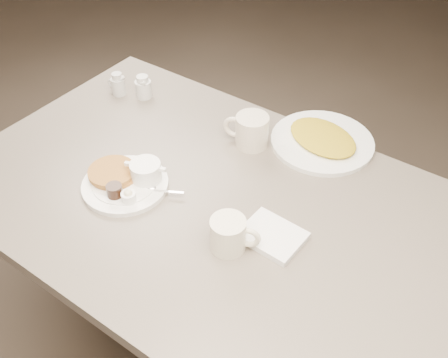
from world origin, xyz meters
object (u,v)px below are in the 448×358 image
Objects in this scene: coffee_mug_far at (251,131)px; creamer_left at (118,85)px; hash_plate at (322,140)px; main_plate at (127,179)px; coffee_mug_near at (229,234)px; diner_table at (220,243)px; creamer_right at (143,87)px.

coffee_mug_far reaches higher than creamer_left.
main_plate is at bearing -126.25° from hash_plate.
coffee_mug_near reaches higher than hash_plate.
hash_plate is (0.18, 0.13, -0.04)m from coffee_mug_far.
diner_table is at bearing -105.21° from hash_plate.
main_plate is 3.97× the size of creamer_right.
main_plate is at bearing 176.91° from coffee_mug_near.
creamer_right reaches higher than diner_table.
diner_table is 3.78× the size of hash_plate.
creamer_left is 0.09m from creamer_right.
creamer_right is at bearing -169.15° from hash_plate.
main_plate is 3.97× the size of creamer_left.
main_plate is 0.60m from hash_plate.
main_plate is 0.40m from coffee_mug_far.
diner_table is 4.72× the size of main_plate.
creamer_right is at bearing 148.51° from coffee_mug_near.
coffee_mug_far is (-0.18, 0.37, 0.00)m from coffee_mug_near.
hash_plate is at bearing 90.54° from coffee_mug_near.
creamer_left is at bearing -155.11° from creamer_right.
creamer_left is (-0.35, 0.33, 0.01)m from main_plate.
diner_table is at bearing -27.67° from creamer_right.
coffee_mug_near is at bearing -26.02° from creamer_left.
main_plate reaches higher than diner_table.
creamer_left is at bearing -167.41° from hash_plate.
creamer_left reaches higher than diner_table.
coffee_mug_far is 0.22m from hash_plate.
creamer_right is (0.08, 0.04, -0.00)m from creamer_left.
main_plate is 0.45m from creamer_right.
hash_plate is at bearing 74.79° from diner_table.
main_plate is 2.09× the size of coffee_mug_far.
creamer_left is at bearing 153.98° from coffee_mug_near.
creamer_right is (-0.52, 0.27, 0.21)m from diner_table.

